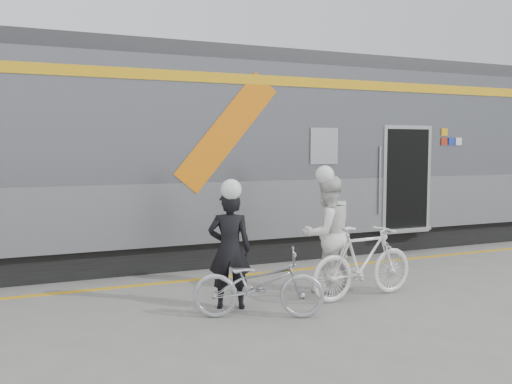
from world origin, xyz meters
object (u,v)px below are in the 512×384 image
bicycle_left (259,284)px  woman (327,234)px  man (230,250)px  bicycle_right (363,262)px

bicycle_left → woman: 1.74m
woman → man: bearing=3.2°
woman → bicycle_right: woman is taller
man → woman: bearing=-148.2°
bicycle_left → woman: woman is taller
bicycle_left → bicycle_right: size_ratio=0.95×
bicycle_left → bicycle_right: (1.78, 0.25, 0.09)m
man → bicycle_left: (0.20, -0.55, -0.37)m
man → bicycle_left: 0.69m
bicycle_left → bicycle_right: 1.80m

